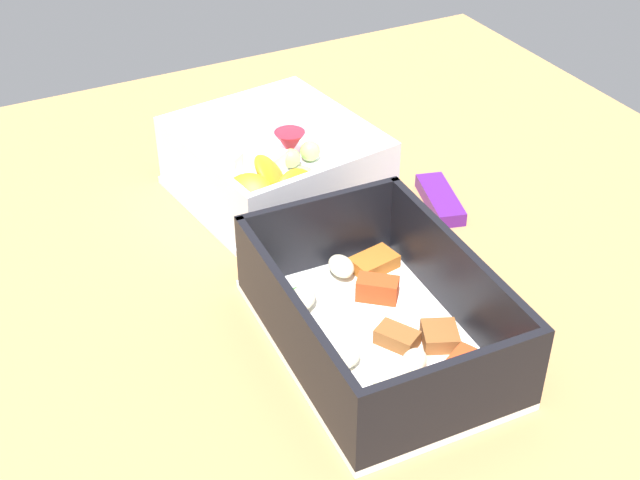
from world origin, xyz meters
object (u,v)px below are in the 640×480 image
Objects in this scene: fruit_bowl at (276,173)px; paper_cup_liner at (234,127)px; candy_bar at (440,199)px; pasta_container at (378,319)px.

fruit_bowl reaches higher than paper_cup_liner.
paper_cup_liner reaches higher than candy_bar.
pasta_container reaches higher than fruit_bowl.
fruit_bowl is 2.50× the size of candy_bar.
candy_bar is 1.90× the size of paper_cup_liner.
paper_cup_liner is at bearing -151.45° from candy_bar.
fruit_bowl is at bearing -123.89° from candy_bar.
fruit_bowl is at bearing -4.72° from paper_cup_liner.
pasta_container is 1.17× the size of fruit_bowl.
pasta_container is at bearing -47.07° from candy_bar.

